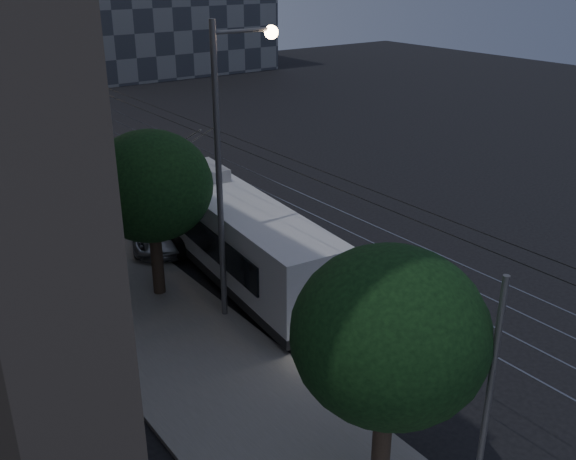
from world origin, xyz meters
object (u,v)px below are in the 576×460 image
(car_white_a, at_px, (117,190))
(streetlamp_far, at_px, (12,52))
(streetlamp_near, at_px, (229,149))
(pickup_silver, at_px, (161,228))
(car_white_c, at_px, (67,146))
(trolleybus, at_px, (234,234))
(car_white_b, at_px, (79,164))
(car_white_d, at_px, (41,126))

(car_white_a, height_order, streetlamp_far, streetlamp_far)
(streetlamp_far, bearing_deg, streetlamp_near, -88.97)
(pickup_silver, height_order, streetlamp_near, streetlamp_near)
(pickup_silver, xyz_separation_m, car_white_c, (1.36, 16.50, -0.11))
(trolleybus, xyz_separation_m, car_white_b, (-0.59, 16.06, -0.96))
(pickup_silver, relative_size, car_white_b, 0.97)
(trolleybus, height_order, pickup_silver, trolleybus)
(car_white_a, distance_m, streetlamp_near, 14.30)
(car_white_a, distance_m, streetlamp_far, 12.19)
(car_white_a, relative_size, car_white_c, 1.13)
(trolleybus, distance_m, car_white_a, 10.62)
(pickup_silver, bearing_deg, streetlamp_near, -70.99)
(trolleybus, xyz_separation_m, streetlamp_far, (-2.08, 21.09, 4.92))
(trolleybus, relative_size, pickup_silver, 2.46)
(trolleybus, bearing_deg, car_white_a, 98.42)
(car_white_a, height_order, car_white_b, car_white_b)
(car_white_c, bearing_deg, trolleybus, -101.45)
(pickup_silver, height_order, car_white_d, pickup_silver)
(car_white_a, distance_m, car_white_c, 10.54)
(streetlamp_far, bearing_deg, car_white_d, 66.96)
(car_white_d, distance_m, streetlamp_far, 9.09)
(car_white_a, bearing_deg, trolleybus, -82.16)
(car_white_a, relative_size, streetlamp_far, 0.37)
(car_white_a, xyz_separation_m, car_white_b, (-0.05, 5.50, 0.06))
(car_white_b, height_order, car_white_d, car_white_b)
(pickup_silver, bearing_deg, car_white_c, 109.41)
(trolleybus, bearing_deg, car_white_b, 97.60)
(trolleybus, xyz_separation_m, streetlamp_near, (-1.65, -2.66, 4.30))
(streetlamp_near, relative_size, streetlamp_far, 0.90)
(car_white_a, xyz_separation_m, streetlamp_far, (-1.54, 10.53, 5.94))
(trolleybus, xyz_separation_m, car_white_a, (-0.54, 10.56, -1.02))
(car_white_a, bearing_deg, streetlamp_far, 103.27)
(streetlamp_near, xyz_separation_m, streetlamp_far, (-0.43, 23.75, 0.61))
(car_white_d, bearing_deg, streetlamp_far, -135.15)
(trolleybus, bearing_deg, pickup_silver, 107.97)
(car_white_a, relative_size, car_white_d, 1.10)
(pickup_silver, height_order, car_white_b, car_white_b)
(car_white_a, xyz_separation_m, streetlamp_near, (-1.12, -13.22, 5.32))
(streetlamp_near, bearing_deg, car_white_d, 85.73)
(car_white_a, height_order, streetlamp_near, streetlamp_near)
(pickup_silver, xyz_separation_m, streetlamp_near, (-0.64, -7.22, 5.32))
(car_white_d, bearing_deg, streetlamp_near, -116.38)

